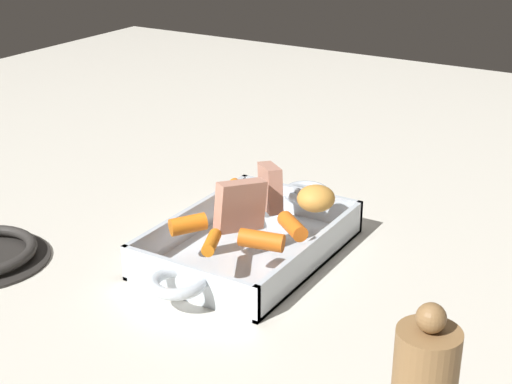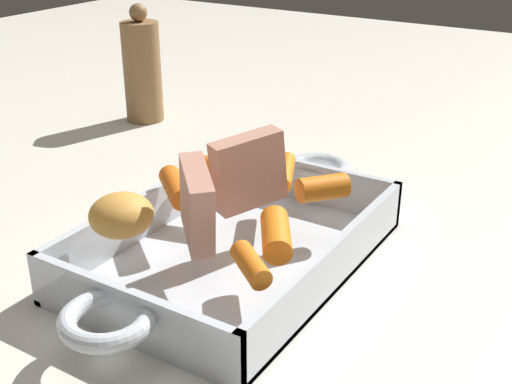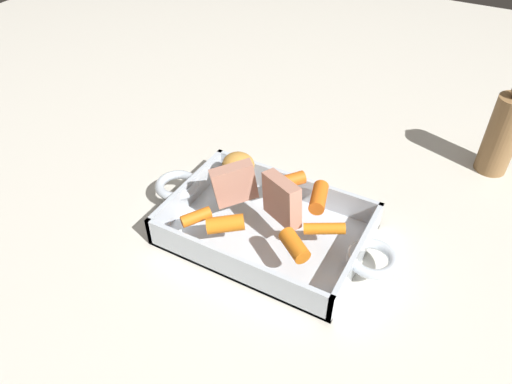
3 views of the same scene
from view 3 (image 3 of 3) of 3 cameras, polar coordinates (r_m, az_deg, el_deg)
ground_plane at (r=0.71m, az=1.24°, el=-5.15°), size 2.40×2.40×0.00m
roasting_dish at (r=0.70m, az=1.25°, el=-4.30°), size 0.39×0.20×0.05m
roast_slice_outer at (r=0.66m, az=3.21°, el=-0.76°), size 0.07×0.05×0.07m
roast_slice_thin at (r=0.68m, az=-2.42°, el=1.19°), size 0.06×0.06×0.07m
baby_carrot_center_right at (r=0.62m, az=4.60°, el=-6.36°), size 0.05×0.05×0.02m
baby_carrot_northwest at (r=0.69m, az=7.50°, el=-0.63°), size 0.04×0.06×0.02m
baby_carrot_southeast at (r=0.65m, az=-3.67°, el=-3.83°), size 0.06×0.05×0.03m
baby_carrot_southwest at (r=0.67m, az=-7.16°, el=-2.97°), size 0.04×0.05×0.02m
baby_carrot_long at (r=0.72m, az=3.48°, el=1.33°), size 0.05×0.06×0.02m
baby_carrot_northeast at (r=0.65m, az=8.05°, el=-4.52°), size 0.06×0.04×0.02m
potato_halved at (r=0.74m, az=-2.12°, el=3.24°), size 0.07×0.07×0.04m
pepper_mill at (r=0.89m, az=27.35°, el=6.18°), size 0.05×0.05×0.16m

